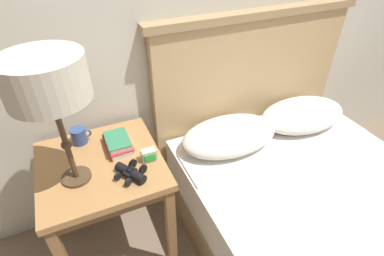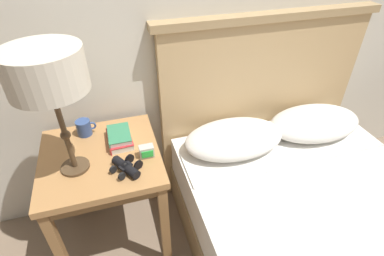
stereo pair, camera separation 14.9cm
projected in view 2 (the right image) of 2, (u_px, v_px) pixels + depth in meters
name	position (u px, v px, depth m)	size (l,w,h in m)	color
nightstand	(103.00, 168.00, 1.53)	(0.58, 0.58, 0.67)	#AD7A47
bed	(327.00, 240.00, 1.53)	(1.38, 1.91, 1.20)	olive
table_lamp	(46.00, 73.00, 1.12)	(0.30, 0.30, 0.58)	#4C3823
book_on_nightstand	(119.00, 139.00, 1.55)	(0.13, 0.20, 0.03)	silver
book_stacked_on_top	(119.00, 135.00, 1.54)	(0.11, 0.17, 0.03)	silver
binoculars_pair	(126.00, 167.00, 1.38)	(0.16, 0.16, 0.05)	black
coffee_mug	(84.00, 128.00, 1.59)	(0.10, 0.08, 0.08)	#334C84
alarm_clock	(147.00, 151.00, 1.46)	(0.07, 0.05, 0.06)	#B7B2A8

